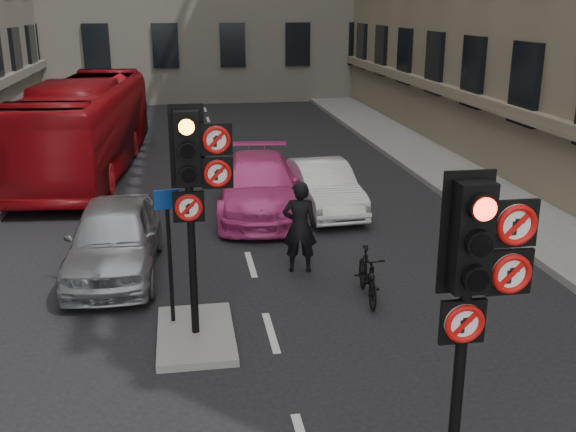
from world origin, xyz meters
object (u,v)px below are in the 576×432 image
object	(u,v)px
signal_near	(476,272)
motorcyclist	(300,227)
signal_far	(194,173)
motorcycle	(368,275)
car_silver	(114,238)
bus_red	(86,126)
car_white	(323,187)
car_pink	(259,186)
info_sign	(169,238)

from	to	relation	value
signal_near	motorcyclist	world-z (taller)	signal_near
motorcyclist	signal_far	bearing A→B (deg)	60.29
signal_far	motorcycle	distance (m)	3.87
car_silver	signal_near	bearing A→B (deg)	-57.73
bus_red	motorcycle	size ratio (longest dim) A/B	6.72
bus_red	motorcyclist	bearing A→B (deg)	-55.95
car_silver	car_white	world-z (taller)	car_silver
motorcycle	motorcyclist	world-z (taller)	motorcyclist
car_white	motorcyclist	size ratio (longest dim) A/B	2.06
signal_near	motorcyclist	bearing A→B (deg)	94.97
car_silver	signal_far	bearing A→B (deg)	-61.26
signal_far	car_pink	xyz separation A→B (m)	(1.70, 6.52, -2.00)
motorcyclist	car_silver	bearing A→B (deg)	0.95
signal_near	car_white	size ratio (longest dim) A/B	0.95
car_white	motorcycle	size ratio (longest dim) A/B	2.46
car_silver	info_sign	size ratio (longest dim) A/B	1.88
car_pink	motorcycle	distance (m)	5.67
info_sign	car_silver	bearing A→B (deg)	101.55
signal_near	signal_far	bearing A→B (deg)	123.02
signal_near	car_pink	size ratio (longest dim) A/B	0.73
signal_near	car_white	distance (m)	10.66
car_white	car_pink	distance (m)	1.64
signal_far	motorcycle	size ratio (longest dim) A/B	2.33
car_silver	info_sign	bearing A→B (deg)	-65.14
motorcyclist	info_sign	bearing A→B (deg)	49.38
car_silver	info_sign	world-z (taller)	info_sign
signal_near	car_white	xyz separation A→B (m)	(0.74, 10.45, -1.96)
car_pink	info_sign	size ratio (longest dim) A/B	2.18
car_pink	bus_red	world-z (taller)	bus_red
signal_far	car_silver	world-z (taller)	signal_far
signal_far	info_sign	xyz separation A→B (m)	(-0.44, 0.44, -1.14)
signal_far	bus_red	bearing A→B (deg)	104.63
car_silver	car_pink	world-z (taller)	car_silver
signal_far	motorcyclist	xyz separation A→B (m)	(2.03, 2.53, -1.78)
motorcycle	bus_red	bearing A→B (deg)	124.41
car_white	car_silver	bearing A→B (deg)	-148.86
car_white	bus_red	distance (m)	8.25
car_pink	signal_near	bearing A→B (deg)	-79.40
signal_near	signal_far	xyz separation A→B (m)	(-2.60, 4.00, 0.12)
car_silver	motorcycle	xyz separation A→B (m)	(4.54, -2.03, -0.25)
car_white	motorcycle	xyz separation A→B (m)	(-0.35, -5.44, -0.16)
signal_near	motorcycle	world-z (taller)	signal_near
car_pink	info_sign	bearing A→B (deg)	-103.64
car_white	motorcyclist	distance (m)	4.14
motorcyclist	car_pink	bearing A→B (deg)	-76.20
car_pink	motorcyclist	bearing A→B (deg)	-79.54
info_sign	bus_red	bearing A→B (deg)	91.53
signal_far	car_pink	size ratio (longest dim) A/B	0.73
car_white	bus_red	size ratio (longest dim) A/B	0.37
bus_red	car_pink	bearing A→B (deg)	-42.24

